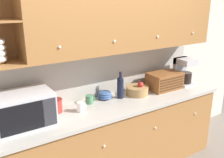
# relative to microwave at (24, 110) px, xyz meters

# --- Properties ---
(ground_plane) EXTENTS (24.00, 24.00, 0.00)m
(ground_plane) POSITION_rel_microwave_xyz_m (1.02, 0.28, -1.09)
(ground_plane) COLOR slate
(wall_back) EXTENTS (5.17, 0.06, 2.60)m
(wall_back) POSITION_rel_microwave_xyz_m (1.02, 0.31, 0.21)
(wall_back) COLOR beige
(wall_back) RESTS_ON ground_plane
(counter_unit) EXTENTS (2.79, 0.62, 0.93)m
(counter_unit) POSITION_rel_microwave_xyz_m (1.02, -0.02, -0.63)
(counter_unit) COLOR #A36B38
(counter_unit) RESTS_ON ground_plane
(backsplash_panel) EXTENTS (2.77, 0.01, 0.59)m
(backsplash_panel) POSITION_rel_microwave_xyz_m (1.02, 0.27, 0.13)
(backsplash_panel) COLOR #B7B2A8
(backsplash_panel) RESTS_ON counter_unit
(upper_cabinets) EXTENTS (2.77, 0.40, 0.80)m
(upper_cabinets) POSITION_rel_microwave_xyz_m (1.18, 0.09, 0.82)
(upper_cabinets) COLOR #A36B38
(upper_cabinets) RESTS_ON backsplash_panel
(microwave) EXTENTS (0.53, 0.37, 0.33)m
(microwave) POSITION_rel_microwave_xyz_m (0.00, 0.00, 0.00)
(microwave) COLOR silver
(microwave) RESTS_ON counter_unit
(storage_canister) EXTENTS (0.12, 0.12, 0.15)m
(storage_canister) POSITION_rel_microwave_xyz_m (0.36, 0.12, -0.09)
(storage_canister) COLOR #B22D28
(storage_canister) RESTS_ON counter_unit
(mug) EXTENTS (0.10, 0.09, 0.11)m
(mug) POSITION_rel_microwave_xyz_m (0.58, -0.01, -0.11)
(mug) COLOR silver
(mug) RESTS_ON counter_unit
(mug_blue_second) EXTENTS (0.10, 0.09, 0.10)m
(mug_blue_second) POSITION_rel_microwave_xyz_m (0.76, 0.14, -0.11)
(mug_blue_second) COLOR #4C845B
(mug_blue_second) RESTS_ON counter_unit
(bowl_stack_on_counter) EXTENTS (0.18, 0.18, 0.09)m
(bowl_stack_on_counter) POSITION_rel_microwave_xyz_m (0.98, 0.17, -0.12)
(bowl_stack_on_counter) COLOR #3D5B93
(bowl_stack_on_counter) RESTS_ON counter_unit
(wine_bottle) EXTENTS (0.08, 0.08, 0.33)m
(wine_bottle) POSITION_rel_microwave_xyz_m (1.15, 0.08, -0.02)
(wine_bottle) COLOR black
(wine_bottle) RESTS_ON counter_unit
(fruit_basket) EXTENTS (0.28, 0.28, 0.16)m
(fruit_basket) POSITION_rel_microwave_xyz_m (1.39, 0.06, -0.11)
(fruit_basket) COLOR #A87F4C
(fruit_basket) RESTS_ON counter_unit
(bread_box) EXTENTS (0.44, 0.28, 0.22)m
(bread_box) POSITION_rel_microwave_xyz_m (1.82, 0.03, -0.05)
(bread_box) COLOR brown
(bread_box) RESTS_ON counter_unit
(coffee_maker) EXTENTS (0.23, 0.25, 0.37)m
(coffee_maker) POSITION_rel_microwave_xyz_m (2.18, 0.04, 0.02)
(coffee_maker) COLOR #B7B7BC
(coffee_maker) RESTS_ON counter_unit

